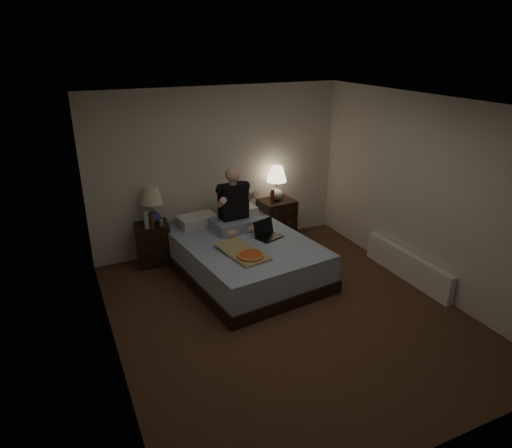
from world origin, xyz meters
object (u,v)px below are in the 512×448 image
nightstand_right (276,220)px  radiator (407,266)px  soda_can (161,223)px  bed (245,258)px  pizza_box (250,256)px  beer_bottle_right (273,196)px  nightstand_left (153,244)px  lamp_left (152,206)px  person (235,199)px  laptop (269,230)px  beer_bottle_left (152,221)px  lamp_right (277,184)px  water_bottle (147,220)px

nightstand_right → radiator: (1.03, -1.97, -0.15)m
nightstand_right → soda_can: size_ratio=6.91×
bed → pizza_box: pizza_box is taller
beer_bottle_right → nightstand_left: bearing=177.0°
lamp_left → person: person is taller
beer_bottle_right → person: bearing=-153.4°
laptop → radiator: 1.97m
bed → nightstand_right: 1.34m
beer_bottle_left → pizza_box: size_ratio=0.30×
nightstand_right → laptop: bearing=-126.3°
beer_bottle_left → beer_bottle_right: 1.94m
bed → laptop: laptop is taller
lamp_right → radiator: bearing=-62.2°
nightstand_left → nightstand_right: (2.05, 0.00, 0.04)m
beer_bottle_left → soda_can: bearing=13.3°
beer_bottle_right → person: person is taller
pizza_box → radiator: bearing=-24.0°
bed → soda_can: soda_can is taller
lamp_left → person: size_ratio=0.60×
lamp_right → soda_can: 1.96m
beer_bottle_left → lamp_right: bearing=4.7°
water_bottle → soda_can: (0.20, -0.01, -0.07)m
bed → nightstand_left: 1.43m
water_bottle → beer_bottle_right: bearing=0.7°
lamp_left → laptop: 1.72m
nightstand_left → water_bottle: water_bottle is taller
bed → lamp_right: (0.96, 0.93, 0.70)m
nightstand_right → pizza_box: size_ratio=0.91×
lamp_left → beer_bottle_left: lamp_left is taller
laptop → radiator: (1.65, -0.98, -0.45)m
bed → nightstand_right: nightstand_right is taller
nightstand_right → pizza_box: nightstand_right is taller
pizza_box → beer_bottle_right: bearing=42.7°
bed → laptop: (0.35, -0.06, 0.39)m
soda_can → lamp_left: bearing=118.1°
person → radiator: (1.96, -1.47, -0.80)m
lamp_right → water_bottle: 2.14m
soda_can → water_bottle: bearing=176.6°
person → beer_bottle_right: bearing=21.1°
nightstand_right → lamp_right: 0.63m
water_bottle → pizza_box: (1.00, -1.35, -0.17)m
laptop → radiator: size_ratio=0.21×
beer_bottle_right → lamp_left: bearing=176.9°
pizza_box → person: bearing=67.4°
nightstand_right → beer_bottle_left: 2.11m
pizza_box → soda_can: bearing=109.7°
bed → radiator: (2.00, -1.04, -0.07)m
nightstand_right → laptop: laptop is taller
nightstand_right → pizza_box: bearing=-131.6°
pizza_box → water_bottle: bearing=115.3°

